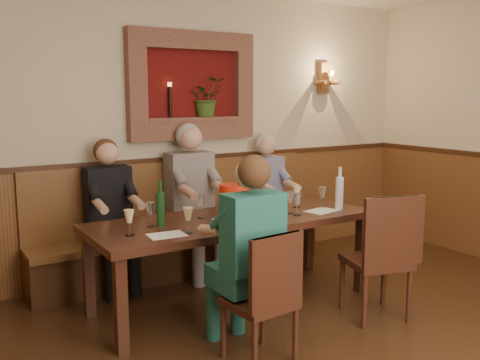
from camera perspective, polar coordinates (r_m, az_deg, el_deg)
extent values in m
cube|color=#C1B092|center=(5.38, -7.19, 5.16)|extent=(6.00, 0.04, 2.80)
cube|color=brown|center=(5.48, -6.93, -3.75)|extent=(6.00, 0.04, 1.10)
cube|color=#381E0F|center=(5.38, -7.05, 2.23)|extent=(6.02, 0.06, 0.05)
cube|color=#560D0C|center=(5.44, -5.28, 9.98)|extent=(1.00, 0.02, 0.70)
cube|color=brown|center=(5.42, -5.13, 14.64)|extent=(1.36, 0.12, 0.18)
cube|color=brown|center=(5.41, -5.00, 5.33)|extent=(1.36, 0.12, 0.18)
cube|color=brown|center=(5.16, -11.00, 9.91)|extent=(0.18, 0.12, 0.70)
cube|color=brown|center=(5.69, 0.31, 9.97)|extent=(0.18, 0.12, 0.70)
cube|color=brown|center=(5.40, -5.01, 6.49)|extent=(1.00, 0.14, 0.04)
imported|color=#33531C|center=(5.47, -3.63, 8.79)|extent=(0.35, 0.30, 0.39)
cylinder|color=black|center=(5.29, -7.47, 8.24)|extent=(0.03, 0.03, 0.30)
cylinder|color=#FFBF59|center=(5.29, -7.51, 10.08)|extent=(0.04, 0.04, 0.04)
cube|color=brown|center=(6.37, 8.86, 10.67)|extent=(0.12, 0.08, 0.35)
cylinder|color=brown|center=(6.25, 8.58, 10.25)|extent=(0.05, 0.18, 0.05)
cylinder|color=brown|center=(6.38, 9.96, 10.19)|extent=(0.05, 0.18, 0.05)
cylinder|color=#FFBF59|center=(6.27, 9.67, 11.13)|extent=(0.06, 0.06, 0.06)
cube|color=#381B10|center=(4.47, -0.75, -4.37)|extent=(2.40, 0.90, 0.06)
cube|color=#381B10|center=(3.80, -12.61, -12.97)|extent=(0.08, 0.08, 0.69)
cube|color=#381B10|center=(4.96, 12.77, -7.72)|extent=(0.08, 0.08, 0.69)
cube|color=#381B10|center=(4.47, -15.86, -9.74)|extent=(0.08, 0.08, 0.69)
cube|color=#381B10|center=(5.49, 7.29, -5.95)|extent=(0.08, 0.08, 0.69)
cube|color=#381E0F|center=(5.38, -5.85, -7.84)|extent=(3.00, 0.40, 0.40)
cube|color=brown|center=(5.32, -5.89, -5.57)|extent=(3.00, 0.45, 0.06)
cube|color=brown|center=(5.41, -6.84, -1.44)|extent=(3.00, 0.06, 0.66)
cube|color=#381B10|center=(3.70, 2.03, -16.02)|extent=(0.41, 0.41, 0.38)
cube|color=#381B10|center=(3.61, 2.05, -12.95)|extent=(0.43, 0.43, 0.05)
cube|color=#381B10|center=(3.39, 4.01, -9.74)|extent=(0.40, 0.07, 0.48)
cube|color=#381B10|center=(4.49, 14.16, -11.35)|extent=(0.53, 0.53, 0.43)
cube|color=#381B10|center=(4.42, 14.28, -8.43)|extent=(0.56, 0.56, 0.05)
cube|color=#381B10|center=(4.17, 15.80, -5.36)|extent=(0.44, 0.17, 0.53)
cube|color=black|center=(4.97, -13.06, -9.17)|extent=(0.40, 0.42, 0.45)
cube|color=black|center=(4.96, -13.94, -1.60)|extent=(0.40, 0.21, 0.52)
sphere|color=#D8A384|center=(4.87, -13.97, 2.78)|extent=(0.20, 0.20, 0.20)
sphere|color=#4C2D19|center=(4.91, -14.15, 3.05)|extent=(0.22, 0.22, 0.22)
cube|color=#625D5A|center=(5.26, -4.42, -7.92)|extent=(0.45, 0.47, 0.45)
cube|color=#625D5A|center=(5.26, -5.43, -0.21)|extent=(0.45, 0.23, 0.59)
sphere|color=#D8A384|center=(5.17, -5.29, 4.46)|extent=(0.22, 0.22, 0.22)
sphere|color=#B2B2B2|center=(5.22, -5.56, 4.73)|extent=(0.25, 0.25, 0.25)
cube|color=navy|center=(5.73, 3.47, -6.48)|extent=(0.39, 0.41, 0.45)
cube|color=navy|center=(5.72, 2.61, -0.05)|extent=(0.39, 0.20, 0.51)
sphere|color=#D8A384|center=(5.65, 2.86, 3.68)|extent=(0.20, 0.20, 0.20)
sphere|color=#B2B2B2|center=(5.68, 2.59, 3.90)|extent=(0.21, 0.21, 0.21)
cube|color=#184557|center=(3.87, 0.00, -14.31)|extent=(0.40, 0.42, 0.45)
cube|color=#184557|center=(3.53, 1.41, -5.61)|extent=(0.40, 0.21, 0.52)
sphere|color=#D8A384|center=(3.48, 1.09, 0.69)|extent=(0.20, 0.20, 0.20)
sphere|color=#4C2D19|center=(3.44, 1.52, 0.91)|extent=(0.22, 0.22, 0.22)
cylinder|color=red|center=(4.37, -0.58, -2.34)|extent=(0.33, 0.33, 0.29)
cylinder|color=#19471E|center=(4.37, 0.28, -1.91)|extent=(0.09, 0.09, 0.35)
cylinder|color=orange|center=(4.34, 0.28, 0.95)|extent=(0.04, 0.04, 0.09)
cylinder|color=#19471E|center=(4.18, -8.47, -3.14)|extent=(0.08, 0.08, 0.27)
cylinder|color=#19471E|center=(4.14, -8.53, -0.72)|extent=(0.03, 0.03, 0.09)
cylinder|color=silver|center=(4.83, 10.55, -1.40)|extent=(0.08, 0.08, 0.29)
cylinder|color=silver|center=(4.80, 10.62, 0.83)|extent=(0.03, 0.03, 0.09)
cube|color=white|center=(3.94, -7.83, -5.83)|extent=(0.28, 0.21, 0.00)
cube|color=white|center=(4.37, -1.04, -4.27)|extent=(0.29, 0.23, 0.00)
cube|color=white|center=(4.76, 8.70, -3.26)|extent=(0.31, 0.25, 0.00)
cube|color=white|center=(4.07, -2.62, -5.28)|extent=(0.29, 0.24, 0.00)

